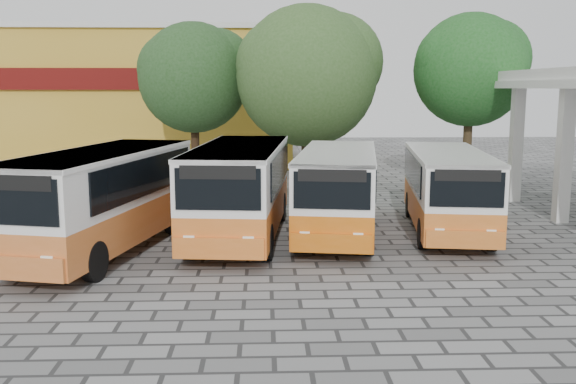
{
  "coord_description": "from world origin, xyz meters",
  "views": [
    {
      "loc": [
        -2.66,
        -15.8,
        4.75
      ],
      "look_at": [
        -1.91,
        4.01,
        1.5
      ],
      "focal_mm": 40.0,
      "sensor_mm": 36.0,
      "label": 1
    }
  ],
  "objects_px": {
    "bus_centre_left": "(240,185)",
    "bus_far_left": "(101,195)",
    "bus_centre_right": "(338,186)",
    "bus_far_right": "(448,186)"
  },
  "relations": [
    {
      "from": "bus_centre_left",
      "to": "bus_far_left",
      "type": "bearing_deg",
      "value": -150.5
    },
    {
      "from": "bus_far_left",
      "to": "bus_centre_left",
      "type": "xyz_separation_m",
      "value": [
        3.91,
        1.72,
        -0.01
      ]
    },
    {
      "from": "bus_centre_left",
      "to": "bus_centre_right",
      "type": "xyz_separation_m",
      "value": [
        3.14,
        0.32,
        -0.12
      ]
    },
    {
      "from": "bus_far_left",
      "to": "bus_centre_right",
      "type": "xyz_separation_m",
      "value": [
        7.04,
        2.04,
        -0.12
      ]
    },
    {
      "from": "bus_centre_left",
      "to": "bus_centre_right",
      "type": "bearing_deg",
      "value": 11.5
    },
    {
      "from": "bus_centre_left",
      "to": "bus_centre_right",
      "type": "distance_m",
      "value": 3.15
    },
    {
      "from": "bus_centre_left",
      "to": "bus_centre_right",
      "type": "relative_size",
      "value": 1.06
    },
    {
      "from": "bus_centre_left",
      "to": "bus_far_right",
      "type": "xyz_separation_m",
      "value": [
        6.78,
        0.59,
        -0.16
      ]
    },
    {
      "from": "bus_far_left",
      "to": "bus_centre_left",
      "type": "relative_size",
      "value": 1.03
    },
    {
      "from": "bus_centre_left",
      "to": "bus_far_right",
      "type": "height_order",
      "value": "bus_centre_left"
    }
  ]
}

